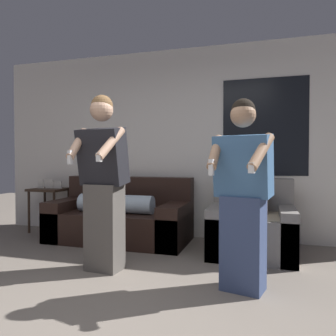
{
  "coord_description": "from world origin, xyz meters",
  "views": [
    {
      "loc": [
        1.11,
        -1.88,
        1.12
      ],
      "look_at": [
        0.25,
        1.02,
        1.04
      ],
      "focal_mm": 35.0,
      "sensor_mm": 36.0,
      "label": 1
    }
  ],
  "objects_px": {
    "armchair": "(252,228)",
    "side_table": "(49,195)",
    "couch": "(121,218)",
    "person_left": "(103,182)",
    "person_right": "(243,195)"
  },
  "relations": [
    {
      "from": "person_right",
      "to": "couch",
      "type": "bearing_deg",
      "value": 143.03
    },
    {
      "from": "person_left",
      "to": "armchair",
      "type": "bearing_deg",
      "value": 35.49
    },
    {
      "from": "side_table",
      "to": "couch",
      "type": "bearing_deg",
      "value": -8.65
    },
    {
      "from": "armchair",
      "to": "person_left",
      "type": "height_order",
      "value": "person_left"
    },
    {
      "from": "couch",
      "to": "armchair",
      "type": "height_order",
      "value": "armchair"
    },
    {
      "from": "armchair",
      "to": "person_right",
      "type": "xyz_separation_m",
      "value": [
        -0.04,
        -1.12,
        0.5
      ]
    },
    {
      "from": "couch",
      "to": "person_right",
      "type": "relative_size",
      "value": 1.15
    },
    {
      "from": "couch",
      "to": "person_right",
      "type": "xyz_separation_m",
      "value": [
        1.72,
        -1.3,
        0.51
      ]
    },
    {
      "from": "side_table",
      "to": "person_left",
      "type": "xyz_separation_m",
      "value": [
        1.65,
        -1.38,
        0.32
      ]
    },
    {
      "from": "side_table",
      "to": "armchair",
      "type": "bearing_deg",
      "value": -6.92
    },
    {
      "from": "couch",
      "to": "person_left",
      "type": "xyz_separation_m",
      "value": [
        0.35,
        -1.18,
        0.59
      ]
    },
    {
      "from": "armchair",
      "to": "side_table",
      "type": "relative_size",
      "value": 1.17
    },
    {
      "from": "couch",
      "to": "person_left",
      "type": "bearing_deg",
      "value": -73.46
    },
    {
      "from": "person_left",
      "to": "person_right",
      "type": "height_order",
      "value": "person_left"
    },
    {
      "from": "armchair",
      "to": "side_table",
      "type": "height_order",
      "value": "armchair"
    }
  ]
}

